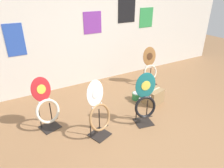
{
  "coord_description": "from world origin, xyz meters",
  "views": [
    {
      "loc": [
        -1.79,
        -1.69,
        2.06
      ],
      "look_at": [
        -0.25,
        1.0,
        0.55
      ],
      "focal_mm": 32.0,
      "sensor_mm": 36.0,
      "label": 1
    }
  ],
  "objects_px": {
    "toilet_seat_display_white_plain": "(99,112)",
    "toilet_seat_display_crimson_swirl": "(46,107)",
    "toilet_seat_display_woodgrain": "(150,68)",
    "storage_box": "(154,96)",
    "toilet_seat_display_teal_sax": "(145,102)",
    "paint_can": "(136,96)"
  },
  "relations": [
    {
      "from": "paint_can",
      "to": "storage_box",
      "type": "xyz_separation_m",
      "value": [
        0.21,
        -0.28,
        0.06
      ]
    },
    {
      "from": "toilet_seat_display_white_plain",
      "to": "toilet_seat_display_teal_sax",
      "type": "relative_size",
      "value": 1.01
    },
    {
      "from": "paint_can",
      "to": "toilet_seat_display_crimson_swirl",
      "type": "bearing_deg",
      "value": -179.11
    },
    {
      "from": "toilet_seat_display_teal_sax",
      "to": "paint_can",
      "type": "bearing_deg",
      "value": 63.21
    },
    {
      "from": "toilet_seat_display_woodgrain",
      "to": "toilet_seat_display_teal_sax",
      "type": "relative_size",
      "value": 0.97
    },
    {
      "from": "toilet_seat_display_woodgrain",
      "to": "storage_box",
      "type": "distance_m",
      "value": 0.92
    },
    {
      "from": "toilet_seat_display_crimson_swirl",
      "to": "storage_box",
      "type": "height_order",
      "value": "toilet_seat_display_crimson_swirl"
    },
    {
      "from": "toilet_seat_display_white_plain",
      "to": "paint_can",
      "type": "distance_m",
      "value": 1.33
    },
    {
      "from": "toilet_seat_display_teal_sax",
      "to": "toilet_seat_display_woodgrain",
      "type": "bearing_deg",
      "value": 47.76
    },
    {
      "from": "toilet_seat_display_woodgrain",
      "to": "toilet_seat_display_crimson_swirl",
      "type": "relative_size",
      "value": 1.02
    },
    {
      "from": "toilet_seat_display_white_plain",
      "to": "toilet_seat_display_teal_sax",
      "type": "xyz_separation_m",
      "value": [
        0.79,
        -0.09,
        -0.02
      ]
    },
    {
      "from": "toilet_seat_display_woodgrain",
      "to": "toilet_seat_display_white_plain",
      "type": "bearing_deg",
      "value": -149.93
    },
    {
      "from": "toilet_seat_display_teal_sax",
      "to": "storage_box",
      "type": "bearing_deg",
      "value": 36.77
    },
    {
      "from": "toilet_seat_display_teal_sax",
      "to": "paint_can",
      "type": "relative_size",
      "value": 5.19
    },
    {
      "from": "toilet_seat_display_woodgrain",
      "to": "toilet_seat_display_crimson_swirl",
      "type": "bearing_deg",
      "value": -168.81
    },
    {
      "from": "toilet_seat_display_teal_sax",
      "to": "paint_can",
      "type": "xyz_separation_m",
      "value": [
        0.35,
        0.7,
        -0.32
      ]
    },
    {
      "from": "toilet_seat_display_woodgrain",
      "to": "toilet_seat_display_white_plain",
      "type": "xyz_separation_m",
      "value": [
        -1.84,
        -1.06,
        0.02
      ]
    },
    {
      "from": "storage_box",
      "to": "toilet_seat_display_white_plain",
      "type": "bearing_deg",
      "value": -166.36
    },
    {
      "from": "toilet_seat_display_white_plain",
      "to": "toilet_seat_display_crimson_swirl",
      "type": "bearing_deg",
      "value": 137.06
    },
    {
      "from": "paint_can",
      "to": "storage_box",
      "type": "bearing_deg",
      "value": -52.94
    },
    {
      "from": "toilet_seat_display_woodgrain",
      "to": "storage_box",
      "type": "height_order",
      "value": "toilet_seat_display_woodgrain"
    },
    {
      "from": "toilet_seat_display_white_plain",
      "to": "toilet_seat_display_teal_sax",
      "type": "height_order",
      "value": "toilet_seat_display_white_plain"
    }
  ]
}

